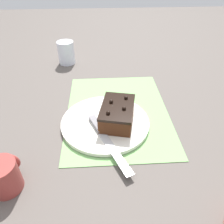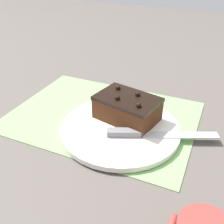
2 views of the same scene
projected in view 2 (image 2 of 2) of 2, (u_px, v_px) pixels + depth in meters
name	position (u px, v px, depth m)	size (l,w,h in m)	color
ground_plane	(103.00, 116.00, 0.67)	(3.00, 3.00, 0.00)	#544C47
placemat_woven	(103.00, 116.00, 0.67)	(0.46, 0.34, 0.00)	#7AB266
cake_plate	(120.00, 128.00, 0.61)	(0.28, 0.28, 0.01)	white
chocolate_cake	(127.00, 108.00, 0.62)	(0.16, 0.12, 0.07)	#472614
serving_knife	(144.00, 133.00, 0.57)	(0.23, 0.12, 0.01)	slate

